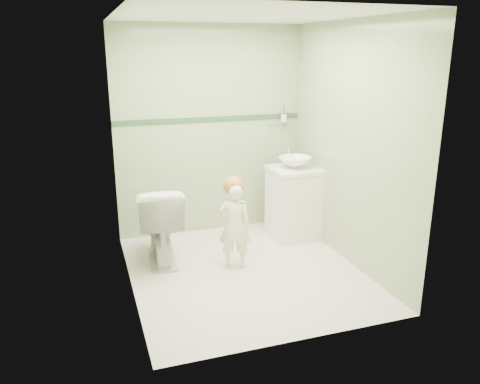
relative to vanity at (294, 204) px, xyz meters
name	(u,v)px	position (x,y,z in m)	size (l,w,h in m)	color
ground	(245,271)	(-0.84, -0.70, -0.40)	(2.50, 2.50, 0.00)	silver
room_shell	(245,153)	(-0.84, -0.70, 0.80)	(2.50, 2.54, 2.40)	#89A776
trim_stripe	(210,119)	(-0.84, 0.54, 0.95)	(2.20, 0.02, 0.05)	#2C4D2F
vanity	(294,204)	(0.00, 0.00, 0.00)	(0.52, 0.50, 0.80)	white
counter	(295,170)	(0.00, 0.00, 0.41)	(0.54, 0.52, 0.04)	white
basin	(295,162)	(0.00, 0.00, 0.49)	(0.37, 0.37, 0.13)	white
faucet	(288,152)	(0.00, 0.19, 0.57)	(0.03, 0.13, 0.18)	silver
cup_holder	(283,118)	(0.05, 0.48, 0.93)	(0.26, 0.07, 0.21)	silver
toilet	(160,223)	(-1.58, -0.17, 0.01)	(0.46, 0.80, 0.82)	white
toddler	(234,226)	(-0.90, -0.56, 0.04)	(0.32, 0.21, 0.88)	white
hair_cap	(233,186)	(-0.90, -0.53, 0.44)	(0.19, 0.19, 0.19)	#A16E30
teal_toothbrush	(242,203)	(-0.87, -0.70, 0.32)	(0.11, 0.14, 0.08)	#188974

